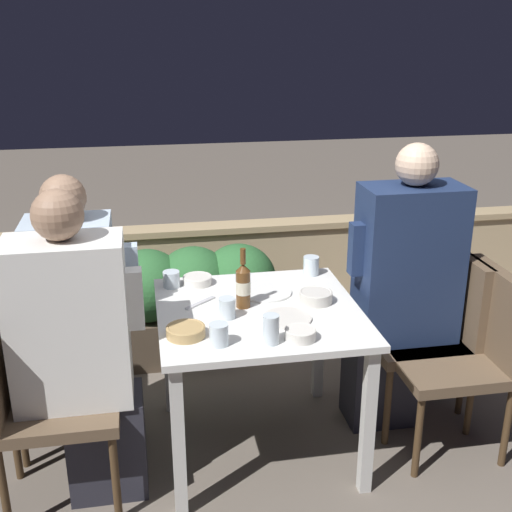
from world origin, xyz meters
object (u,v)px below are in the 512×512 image
chair_left_far (39,348)px  person_blue_shirt (83,316)px  person_navy_jumper (400,290)px  beer_bottle (243,285)px  chair_left_near (31,388)px  chair_right_near (469,343)px  chair_right_far (436,320)px  person_white_polo (80,352)px

chair_left_far → person_blue_shirt: person_blue_shirt is taller
person_navy_jumper → beer_bottle: person_navy_jumper is taller
chair_left_near → chair_right_near: same height
chair_left_far → chair_right_far: 1.85m
chair_left_far → person_blue_shirt: (0.20, 0.00, 0.14)m
chair_left_near → person_navy_jumper: size_ratio=0.62×
person_white_polo → chair_right_far: size_ratio=1.54×
person_white_polo → person_navy_jumper: person_navy_jumper is taller
chair_left_near → person_white_polo: 0.24m
chair_right_near → beer_bottle: bearing=170.9°
chair_left_far → chair_right_far: size_ratio=1.00×
chair_left_near → beer_bottle: bearing=12.8°
chair_left_near → beer_bottle: (0.88, 0.20, 0.29)m
chair_left_near → chair_right_far: size_ratio=1.00×
person_white_polo → chair_right_near: (1.67, 0.04, -0.14)m
chair_right_near → chair_right_far: 0.25m
chair_left_near → chair_right_near: size_ratio=1.00×
chair_left_far → person_blue_shirt: 0.24m
chair_right_far → chair_left_near: bearing=-171.2°
person_blue_shirt → chair_right_far: 1.65m
chair_left_near → beer_bottle: 0.94m
chair_left_near → person_blue_shirt: size_ratio=0.66×
chair_left_near → person_blue_shirt: bearing=61.0°
chair_right_near → person_white_polo: bearing=-178.7°
chair_left_far → chair_right_near: same height
chair_left_near → person_blue_shirt: (0.19, 0.33, 0.14)m
chair_right_far → person_blue_shirt: bearing=178.2°
chair_left_near → chair_right_far: (1.83, 0.28, 0.00)m
person_white_polo → person_blue_shirt: size_ratio=1.02×
chair_left_far → person_navy_jumper: bearing=-1.8°
person_white_polo → chair_right_near: 1.68m
chair_left_near → chair_right_near: 1.87m
person_white_polo → beer_bottle: person_white_polo is taller
person_white_polo → person_navy_jumper: (1.43, 0.28, 0.03)m
chair_right_near → beer_bottle: beer_bottle is taller
person_white_polo → person_navy_jumper: size_ratio=0.95×
chair_left_far → beer_bottle: (0.89, -0.14, 0.29)m
chair_right_near → beer_bottle: 1.05m
chair_left_near → chair_left_far: bearing=92.6°
chair_left_near → person_blue_shirt: person_blue_shirt is taller
chair_right_near → beer_bottle: (-1.00, 0.16, 0.29)m
chair_left_far → chair_right_near: 1.91m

